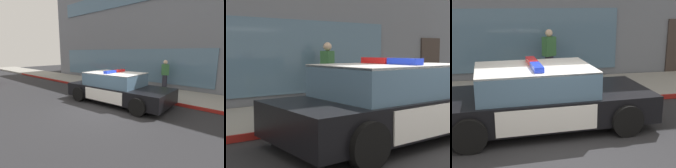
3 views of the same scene
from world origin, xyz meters
TOP-DOWN VIEW (x-y plane):
  - ground at (0.00, 0.00)m, footprint 48.00×48.00m
  - sidewalk at (0.00, 3.77)m, footprint 48.00×2.73m
  - curb_red_paint at (0.00, 2.39)m, footprint 28.80×0.04m
  - police_cruiser at (-0.39, 1.10)m, footprint 4.90×2.36m
  - fire_hydrant at (-0.97, 3.00)m, footprint 0.34×0.39m
  - pedestrian_on_sidewalk at (0.33, 4.56)m, footprint 0.48×0.43m

SIDE VIEW (x-z plane):
  - ground at x=0.00m, z-range 0.00..0.00m
  - sidewalk at x=0.00m, z-range 0.00..0.15m
  - curb_red_paint at x=0.00m, z-range 0.01..0.14m
  - fire_hydrant at x=-0.97m, z-range 0.14..0.86m
  - police_cruiser at x=-0.39m, z-range -0.07..1.43m
  - pedestrian_on_sidewalk at x=0.33m, z-range 0.16..1.87m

